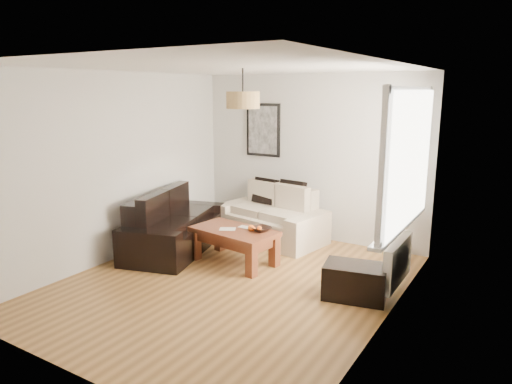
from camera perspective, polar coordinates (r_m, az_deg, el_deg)
The scene contains 21 objects.
floor at distance 5.91m, azimuth -3.09°, elevation -11.08°, with size 4.50×4.50×0.00m, color brown.
ceiling at distance 5.43m, azimuth -3.42°, elevation 15.00°, with size 3.80×4.50×0.00m, color white, non-canonical shape.
wall_back at distance 7.46m, azimuth 6.64°, elevation 4.20°, with size 3.80×0.04×2.60m, color silver, non-canonical shape.
wall_front at distance 3.94m, azimuth -22.23°, elevation -4.03°, with size 3.80×0.04×2.60m, color silver, non-canonical shape.
wall_left at distance 6.77m, azimuth -16.62°, elevation 2.94°, with size 0.04×4.50×2.60m, color silver, non-canonical shape.
wall_right at distance 4.73m, azimuth 16.07°, elevation -0.94°, with size 0.04×4.50×2.60m, color silver, non-canonical shape.
window_bay at distance 5.45m, azimuth 18.13°, elevation 3.85°, with size 0.14×1.90×1.60m, color white, non-canonical shape.
radiator at distance 5.75m, azimuth 16.92°, elevation -8.20°, with size 0.10×0.90×0.52m, color white.
poster at distance 7.78m, azimuth 0.88°, elevation 7.58°, with size 0.62×0.04×0.87m, color black, non-canonical shape.
pendant_shade at distance 5.67m, azimuth -1.61°, elevation 11.16°, with size 0.40×0.40×0.20m, color tan.
loveseat_cream at distance 7.42m, azimuth 1.92°, elevation -2.76°, with size 1.67×0.91×0.83m, color beige, non-canonical shape.
sofa_leather at distance 7.07m, azimuth -9.88°, elevation -3.76°, with size 1.89×0.92×0.82m, color black, non-canonical shape.
coffee_table at distance 6.50m, azimuth -2.68°, elevation -6.59°, with size 1.17×0.64×0.48m, color brown, non-canonical shape.
ottoman at distance 5.56m, azimuth 12.01°, elevation -10.64°, with size 0.70×0.45×0.40m, color black.
cushion_left at distance 7.62m, azimuth 1.16°, elevation 0.13°, with size 0.42×0.13×0.42m, color black.
cushion_right at distance 7.40m, azimuth 4.39°, elevation -0.24°, with size 0.43×0.13×0.43m, color black.
fruit_bowl at distance 6.32m, azimuth 0.63°, elevation -4.54°, with size 0.26×0.26×0.06m, color black.
orange_a at distance 6.30m, azimuth -0.36°, elevation -4.50°, with size 0.07×0.07×0.07m, color #FF5D15.
orange_b at distance 6.32m, azimuth 0.42°, elevation -4.45°, with size 0.06×0.06×0.06m, color orange.
orange_c at distance 6.34m, azimuth -0.61°, elevation -4.40°, with size 0.09×0.09×0.09m, color orange.
papers at distance 6.43m, azimuth -3.50°, elevation -4.53°, with size 0.22×0.15×0.01m, color silver.
Camera 1 is at (3.09, -4.46, 2.35)m, focal length 32.75 mm.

